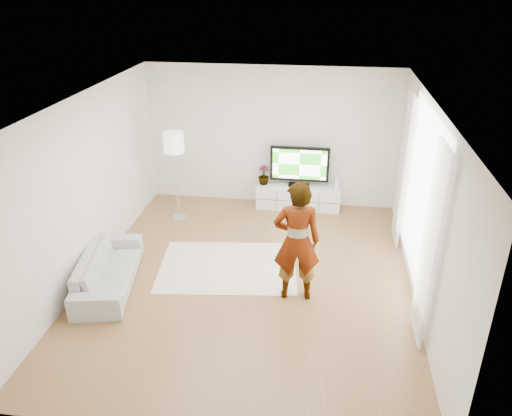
# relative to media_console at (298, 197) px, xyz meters

# --- Properties ---
(floor) EXTENTS (6.00, 6.00, 0.00)m
(floor) POSITION_rel_media_console_xyz_m (-0.59, -2.76, -0.24)
(floor) COLOR #AB7B4D
(floor) RESTS_ON ground
(ceiling) EXTENTS (6.00, 6.00, 0.00)m
(ceiling) POSITION_rel_media_console_xyz_m (-0.59, -2.76, 2.56)
(ceiling) COLOR white
(ceiling) RESTS_ON wall_back
(wall_left) EXTENTS (0.02, 6.00, 2.80)m
(wall_left) POSITION_rel_media_console_xyz_m (-3.09, -2.76, 1.16)
(wall_left) COLOR white
(wall_left) RESTS_ON floor
(wall_right) EXTENTS (0.02, 6.00, 2.80)m
(wall_right) POSITION_rel_media_console_xyz_m (1.91, -2.76, 1.16)
(wall_right) COLOR white
(wall_right) RESTS_ON floor
(wall_back) EXTENTS (5.00, 0.02, 2.80)m
(wall_back) POSITION_rel_media_console_xyz_m (-0.59, 0.24, 1.16)
(wall_back) COLOR white
(wall_back) RESTS_ON floor
(wall_front) EXTENTS (5.00, 0.02, 2.80)m
(wall_front) POSITION_rel_media_console_xyz_m (-0.59, -5.76, 1.16)
(wall_front) COLOR white
(wall_front) RESTS_ON floor
(window) EXTENTS (0.01, 2.60, 2.50)m
(window) POSITION_rel_media_console_xyz_m (1.89, -2.46, 1.21)
(window) COLOR white
(window) RESTS_ON wall_right
(curtain_near) EXTENTS (0.04, 0.70, 2.60)m
(curtain_near) POSITION_rel_media_console_xyz_m (1.81, -3.76, 1.11)
(curtain_near) COLOR white
(curtain_near) RESTS_ON floor
(curtain_far) EXTENTS (0.04, 0.70, 2.60)m
(curtain_far) POSITION_rel_media_console_xyz_m (1.81, -1.16, 1.11)
(curtain_far) COLOR white
(curtain_far) RESTS_ON floor
(media_console) EXTENTS (1.68, 0.48, 0.47)m
(media_console) POSITION_rel_media_console_xyz_m (0.00, 0.00, 0.00)
(media_console) COLOR silver
(media_console) RESTS_ON floor
(television) EXTENTS (1.17, 0.23, 0.81)m
(television) POSITION_rel_media_console_xyz_m (0.00, 0.03, 0.68)
(television) COLOR black
(television) RESTS_ON media_console
(game_console) EXTENTS (0.08, 0.17, 0.22)m
(game_console) POSITION_rel_media_console_xyz_m (0.73, -0.00, 0.35)
(game_console) COLOR white
(game_console) RESTS_ON media_console
(potted_plant) EXTENTS (0.26, 0.26, 0.39)m
(potted_plant) POSITION_rel_media_console_xyz_m (-0.71, 0.00, 0.43)
(potted_plant) COLOR #3F7238
(potted_plant) RESTS_ON media_console
(rug) EXTENTS (2.38, 1.84, 0.01)m
(rug) POSITION_rel_media_console_xyz_m (-0.98, -2.46, -0.23)
(rug) COLOR white
(rug) RESTS_ON floor
(player) EXTENTS (0.71, 0.50, 1.84)m
(player) POSITION_rel_media_console_xyz_m (0.16, -3.11, 0.69)
(player) COLOR #334772
(player) RESTS_ON rug
(sofa) EXTENTS (1.07, 1.99, 0.55)m
(sofa) POSITION_rel_media_console_xyz_m (-2.68, -3.22, 0.04)
(sofa) COLOR beige
(sofa) RESTS_ON floor
(floor_lamp) EXTENTS (0.38, 0.38, 1.73)m
(floor_lamp) POSITION_rel_media_console_xyz_m (-2.29, -0.81, 1.23)
(floor_lamp) COLOR silver
(floor_lamp) RESTS_ON floor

